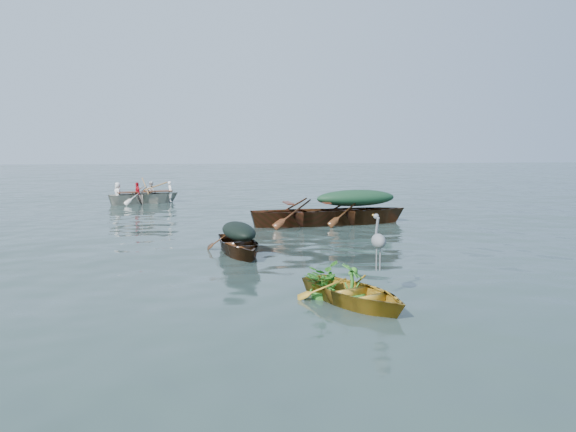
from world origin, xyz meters
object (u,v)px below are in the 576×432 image
at_px(yellow_dinghy, 354,304).
at_px(green_tarp_boat, 356,224).
at_px(open_wooden_boat, 307,226).
at_px(rowed_boat, 145,203).
at_px(heron, 378,249).
at_px(dark_covered_boat, 239,254).

bearing_deg(yellow_dinghy, green_tarp_boat, 48.53).
distance_m(green_tarp_boat, open_wooden_boat, 1.64).
relative_size(green_tarp_boat, rowed_boat, 1.13).
xyz_separation_m(rowed_boat, heron, (5.63, -16.17, 0.81)).
bearing_deg(heron, rowed_boat, 82.10).
xyz_separation_m(yellow_dinghy, rowed_boat, (-5.16, 16.46, 0.00)).
distance_m(open_wooden_boat, heron, 8.51).
relative_size(green_tarp_boat, open_wooden_boat, 0.99).
distance_m(yellow_dinghy, rowed_boat, 17.25).
relative_size(yellow_dinghy, rowed_boat, 0.64).
bearing_deg(dark_covered_boat, open_wooden_boat, 51.59).
relative_size(dark_covered_boat, heron, 3.51).
distance_m(yellow_dinghy, open_wooden_boat, 8.79).
bearing_deg(green_tarp_boat, rowed_boat, 36.91).
relative_size(dark_covered_boat, green_tarp_boat, 0.68).
xyz_separation_m(open_wooden_boat, heron, (-0.22, -8.47, 0.81)).
bearing_deg(green_tarp_boat, dark_covered_boat, 131.72).
bearing_deg(dark_covered_boat, green_tarp_boat, 38.88).
distance_m(yellow_dinghy, dark_covered_boat, 4.65).
bearing_deg(heron, open_wooden_boat, 61.45).
bearing_deg(green_tarp_boat, open_wooden_boat, 90.00).
bearing_deg(rowed_boat, open_wooden_boat, -165.39).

